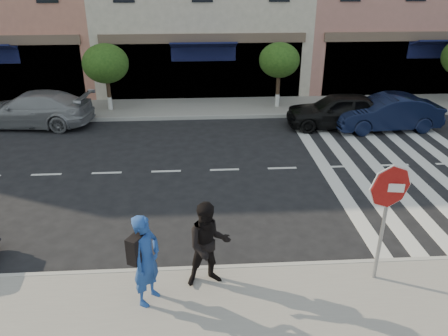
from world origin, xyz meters
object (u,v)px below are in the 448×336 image
at_px(stop_sign, 388,199).
at_px(car_far_right, 386,113).
at_px(car_far_mid, 339,110).
at_px(photographer, 146,260).
at_px(car_far_left, 32,109).
at_px(walker, 209,245).

distance_m(stop_sign, car_far_right, 10.70).
bearing_deg(car_far_mid, photographer, -31.49).
bearing_deg(car_far_left, car_far_mid, 92.71).
height_order(stop_sign, photographer, stop_sign).
xyz_separation_m(stop_sign, car_far_left, (-10.90, 11.19, -1.37)).
height_order(car_far_mid, car_far_right, car_far_mid).
bearing_deg(stop_sign, car_far_right, 76.02).
bearing_deg(stop_sign, walker, -172.15).
distance_m(car_far_mid, car_far_right, 1.98).
bearing_deg(walker, stop_sign, -11.58).
height_order(photographer, car_far_left, photographer).
relative_size(photographer, walker, 1.02).
bearing_deg(walker, car_far_right, 40.88).
xyz_separation_m(walker, car_far_right, (7.81, 9.66, -0.38)).
distance_m(stop_sign, car_far_mid, 10.49).
distance_m(stop_sign, car_far_left, 15.68).
height_order(walker, car_far_left, walker).
distance_m(photographer, car_far_right, 13.59).
bearing_deg(car_far_mid, stop_sign, -9.99).
height_order(photographer, car_far_mid, photographer).
bearing_deg(car_far_right, stop_sign, -26.52).
height_order(car_far_left, car_far_right, car_far_left).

